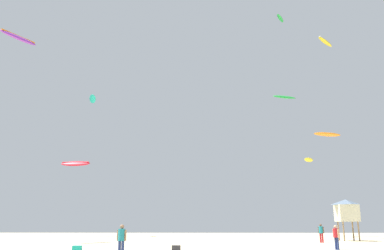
# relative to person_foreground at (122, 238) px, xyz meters

# --- Properties ---
(person_foreground) EXTENTS (0.54, 0.38, 1.66)m
(person_foreground) POSITION_rel_person_foreground_xyz_m (0.00, 0.00, 0.00)
(person_foreground) COLOR navy
(person_foreground) RESTS_ON ground
(person_midground) EXTENTS (0.47, 0.38, 1.68)m
(person_midground) POSITION_rel_person_foreground_xyz_m (15.28, 16.01, 0.01)
(person_midground) COLOR #B21E23
(person_midground) RESTS_ON ground
(person_left) EXTENTS (0.36, 0.49, 1.61)m
(person_left) POSITION_rel_person_foreground_xyz_m (13.32, 6.03, -0.03)
(person_left) COLOR navy
(person_left) RESTS_ON ground
(lifeguard_tower) EXTENTS (2.30, 2.30, 4.15)m
(lifeguard_tower) POSITION_rel_person_foreground_xyz_m (19.25, 19.99, 2.08)
(lifeguard_tower) COLOR #8C704C
(lifeguard_tower) RESTS_ON ground
(cooler_box) EXTENTS (0.56, 0.36, 0.32)m
(cooler_box) POSITION_rel_person_foreground_xyz_m (-3.85, 4.77, -0.81)
(cooler_box) COLOR #19B29E
(cooler_box) RESTS_ON ground
(gear_bag) EXTENTS (0.56, 0.36, 0.32)m
(gear_bag) POSITION_rel_person_foreground_xyz_m (2.57, 5.25, -0.81)
(gear_bag) COLOR #2D2D33
(gear_bag) RESTS_ON ground
(kite_aloft_0) EXTENTS (4.28, 1.44, 1.06)m
(kite_aloft_0) POSITION_rel_person_foreground_xyz_m (-13.75, 32.69, 9.03)
(kite_aloft_0) COLOR red
(kite_aloft_1) EXTENTS (2.42, 4.03, 0.95)m
(kite_aloft_1) POSITION_rel_person_foreground_xyz_m (-12.73, 35.29, 19.57)
(kite_aloft_1) COLOR #19B29E
(kite_aloft_2) EXTENTS (3.09, 3.42, 0.83)m
(kite_aloft_2) POSITION_rel_person_foreground_xyz_m (20.39, 24.79, 23.60)
(kite_aloft_2) COLOR yellow
(kite_aloft_3) EXTENTS (1.58, 2.36, 0.52)m
(kite_aloft_3) POSITION_rel_person_foreground_xyz_m (14.70, 24.42, 26.87)
(kite_aloft_3) COLOR green
(kite_aloft_4) EXTENTS (3.98, 2.22, 0.78)m
(kite_aloft_4) POSITION_rel_person_foreground_xyz_m (16.86, 34.47, 19.33)
(kite_aloft_4) COLOR green
(kite_aloft_5) EXTENTS (4.08, 2.37, 0.48)m
(kite_aloft_5) POSITION_rel_person_foreground_xyz_m (20.36, 27.14, 11.80)
(kite_aloft_5) COLOR orange
(kite_aloft_6) EXTENTS (3.35, 4.23, 1.01)m
(kite_aloft_6) POSITION_rel_person_foreground_xyz_m (-15.87, 16.88, 20.59)
(kite_aloft_6) COLOR purple
(kite_aloft_7) EXTENTS (2.36, 3.04, 0.59)m
(kite_aloft_7) POSITION_rel_person_foreground_xyz_m (19.32, 32.78, 9.43)
(kite_aloft_7) COLOR yellow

